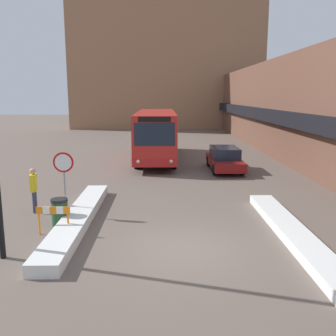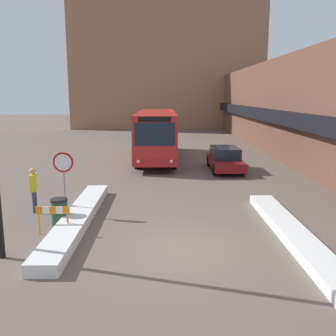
{
  "view_description": "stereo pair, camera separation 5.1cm",
  "coord_description": "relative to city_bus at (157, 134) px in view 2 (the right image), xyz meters",
  "views": [
    {
      "loc": [
        -0.58,
        -10.42,
        4.49
      ],
      "look_at": [
        -0.33,
        6.3,
        1.24
      ],
      "focal_mm": 40.0,
      "sensor_mm": 36.0,
      "label": 1
    },
    {
      "loc": [
        -0.53,
        -10.42,
        4.49
      ],
      "look_at": [
        -0.33,
        6.3,
        1.24
      ],
      "focal_mm": 40.0,
      "sensor_mm": 36.0,
      "label": 2
    }
  ],
  "objects": [
    {
      "name": "snow_bank_left",
      "position": [
        -2.58,
        -13.62,
        -1.65
      ],
      "size": [
        0.9,
        8.36,
        0.37
      ],
      "color": "silver",
      "rests_on": "ground_plane"
    },
    {
      "name": "stop_sign",
      "position": [
        -3.24,
        -12.7,
        -0.07
      ],
      "size": [
        0.76,
        0.08,
        2.43
      ],
      "color": "gray",
      "rests_on": "ground_plane"
    },
    {
      "name": "building_backdrop_far",
      "position": [
        1.02,
        27.79,
        7.16
      ],
      "size": [
        26.0,
        8.0,
        17.99
      ],
      "color": "#996B4C",
      "rests_on": "ground_plane"
    },
    {
      "name": "snow_bank_right",
      "position": [
        4.62,
        -15.17,
        -1.67
      ],
      "size": [
        0.9,
        8.19,
        0.31
      ],
      "color": "silver",
      "rests_on": "ground_plane"
    },
    {
      "name": "pedestrian",
      "position": [
        -4.55,
        -12.27,
        -0.78
      ],
      "size": [
        0.3,
        0.56,
        1.74
      ],
      "rotation": [
        0.0,
        0.0,
        -1.38
      ],
      "color": "#333851",
      "rests_on": "ground_plane"
    },
    {
      "name": "construction_barricade",
      "position": [
        -3.12,
        -14.71,
        -1.16
      ],
      "size": [
        1.1,
        0.06,
        0.94
      ],
      "color": "orange",
      "rests_on": "ground_plane"
    },
    {
      "name": "trash_bin",
      "position": [
        -3.17,
        -13.8,
        -1.35
      ],
      "size": [
        0.59,
        0.59,
        0.95
      ],
      "color": "#234C2D",
      "rests_on": "ground_plane"
    },
    {
      "name": "ground_plane",
      "position": [
        1.02,
        -16.0,
        -1.83
      ],
      "size": [
        160.0,
        160.0,
        0.0
      ],
      "primitive_type": "plane",
      "color": "#66564C"
    },
    {
      "name": "building_row_right",
      "position": [
        10.99,
        8.0,
        1.74
      ],
      "size": [
        5.5,
        60.0,
        7.15
      ],
      "color": "brown",
      "rests_on": "ground_plane"
    },
    {
      "name": "parked_car_front",
      "position": [
        4.22,
        -4.07,
        -1.12
      ],
      "size": [
        1.81,
        4.52,
        1.41
      ],
      "color": "maroon",
      "rests_on": "ground_plane"
    },
    {
      "name": "city_bus",
      "position": [
        0.0,
        0.0,
        0.0
      ],
      "size": [
        2.63,
        11.28,
        3.37
      ],
      "color": "red",
      "rests_on": "ground_plane"
    }
  ]
}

